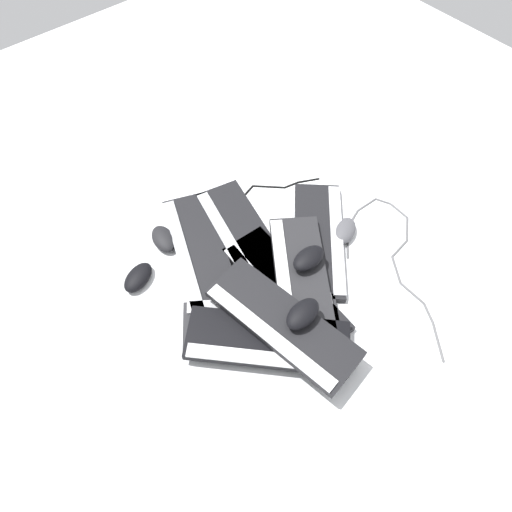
# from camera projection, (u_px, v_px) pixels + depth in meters

# --- Properties ---
(ground_plane) EXTENTS (3.20, 3.20, 0.00)m
(ground_plane) POSITION_uv_depth(u_px,v_px,m) (260.00, 265.00, 1.41)
(ground_plane) COLOR white
(keyboard_0) EXTENTS (0.41, 0.42, 0.03)m
(keyboard_0) POSITION_uv_depth(u_px,v_px,m) (319.00, 239.00, 1.45)
(keyboard_0) COLOR black
(keyboard_0) RESTS_ON ground
(keyboard_1) EXTENTS (0.25, 0.46, 0.03)m
(keyboard_1) POSITION_uv_depth(u_px,v_px,m) (243.00, 236.00, 1.46)
(keyboard_1) COLOR black
(keyboard_1) RESTS_ON ground
(keyboard_2) EXTENTS (0.30, 0.46, 0.03)m
(keyboard_2) POSITION_uv_depth(u_px,v_px,m) (199.00, 250.00, 1.43)
(keyboard_2) COLOR black
(keyboard_2) RESTS_ON ground
(keyboard_3) EXTENTS (0.44, 0.38, 0.03)m
(keyboard_3) POSITION_uv_depth(u_px,v_px,m) (261.00, 322.00, 1.29)
(keyboard_3) COLOR #232326
(keyboard_3) RESTS_ON ground
(keyboard_4) EXTENTS (0.17, 0.45, 0.03)m
(keyboard_4) POSITION_uv_depth(u_px,v_px,m) (284.00, 288.00, 1.35)
(keyboard_4) COLOR black
(keyboard_4) RESTS_ON ground
(keyboard_5) EXTENTS (0.41, 0.42, 0.03)m
(keyboard_5) POSITION_uv_depth(u_px,v_px,m) (268.00, 341.00, 1.23)
(keyboard_5) COLOR black
(keyboard_5) RESTS_ON keyboard_3
(keyboard_6) EXTENTS (0.38, 0.44, 0.03)m
(keyboard_6) POSITION_uv_depth(u_px,v_px,m) (300.00, 279.00, 1.33)
(keyboard_6) COLOR #232326
(keyboard_6) RESTS_ON keyboard_4
(keyboard_7) EXTENTS (0.22, 0.46, 0.03)m
(keyboard_7) POSITION_uv_depth(u_px,v_px,m) (282.00, 323.00, 1.22)
(keyboard_7) COLOR black
(keyboard_7) RESTS_ON keyboard_5
(mouse_0) EXTENTS (0.13, 0.10, 0.04)m
(mouse_0) POSITION_uv_depth(u_px,v_px,m) (138.00, 277.00, 1.36)
(mouse_0) COLOR black
(mouse_0) RESTS_ON ground
(mouse_1) EXTENTS (0.12, 0.08, 0.04)m
(mouse_1) POSITION_uv_depth(u_px,v_px,m) (303.00, 314.00, 1.20)
(mouse_1) COLOR black
(mouse_1) RESTS_ON keyboard_7
(mouse_2) EXTENTS (0.13, 0.11, 0.04)m
(mouse_2) POSITION_uv_depth(u_px,v_px,m) (344.00, 231.00, 1.46)
(mouse_2) COLOR #4C4C51
(mouse_2) RESTS_ON ground
(mouse_3) EXTENTS (0.08, 0.12, 0.04)m
(mouse_3) POSITION_uv_depth(u_px,v_px,m) (163.00, 239.00, 1.44)
(mouse_3) COLOR black
(mouse_3) RESTS_ON ground
(mouse_4) EXTENTS (0.11, 0.07, 0.04)m
(mouse_4) POSITION_uv_depth(u_px,v_px,m) (309.00, 258.00, 1.33)
(mouse_4) COLOR black
(mouse_4) RESTS_ON keyboard_6
(cable_0) EXTENTS (0.49, 0.54, 0.01)m
(cable_0) POSITION_uv_depth(u_px,v_px,m) (264.00, 236.00, 1.47)
(cable_0) COLOR black
(cable_0) RESTS_ON ground
(cable_1) EXTENTS (0.32, 0.52, 0.01)m
(cable_1) POSITION_uv_depth(u_px,v_px,m) (392.00, 252.00, 1.43)
(cable_1) COLOR #59595B
(cable_1) RESTS_ON ground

